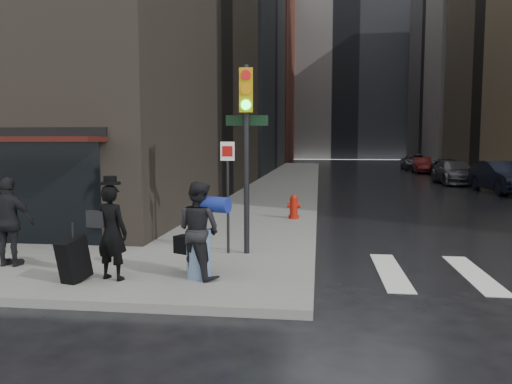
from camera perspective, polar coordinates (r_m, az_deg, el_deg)
ground at (r=9.62m, az=-5.49°, el=-9.86°), size 140.00×140.00×0.00m
sidewalk_left at (r=36.19m, az=3.95°, el=1.65°), size 4.00×50.00×0.15m
sidewalk_right at (r=37.90m, az=24.79°, el=1.32°), size 3.00×50.00×0.15m
bldg_left_far at (r=73.37m, az=-4.83°, el=13.76°), size 22.00×20.00×26.00m
bldg_distant at (r=88.16m, az=10.02°, el=14.28°), size 40.00×12.00×32.00m
man_overcoat at (r=9.18m, az=-16.99°, el=-4.85°), size 1.17×0.88×1.88m
man_jeans at (r=8.98m, az=-6.56°, el=-4.30°), size 1.18×1.07×1.74m
man_greycoat at (r=10.91m, az=-26.35°, el=-3.06°), size 1.04×0.45×1.76m
traffic_light at (r=10.70m, az=-1.30°, el=6.75°), size 1.01×0.50×4.07m
fire_hydrant at (r=16.06m, az=4.34°, el=-1.82°), size 0.42×0.34×0.77m
parked_car_2 at (r=28.48m, az=26.39°, el=1.51°), size 2.15×5.11×1.64m
parked_car_3 at (r=33.77m, az=21.71°, el=2.11°), size 2.11×5.12×1.48m
parked_car_4 at (r=39.64m, az=21.10°, el=2.60°), size 1.98×4.46×1.49m
parked_car_5 at (r=45.15m, az=18.46°, el=2.92°), size 1.76×4.19×1.35m
parked_car_6 at (r=50.94m, az=17.82°, el=3.31°), size 2.92×5.67×1.53m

